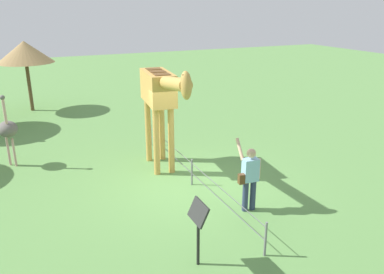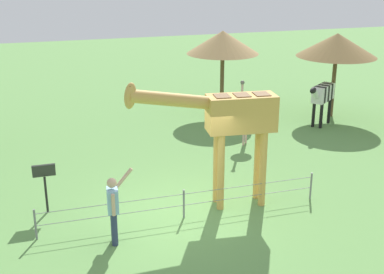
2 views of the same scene
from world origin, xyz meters
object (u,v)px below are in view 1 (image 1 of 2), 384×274
Objects in this scene: ostrich at (8,129)px; shade_hut_aside at (25,52)px; visitor at (250,176)px; info_sign at (198,221)px; giraffe at (161,95)px.

shade_hut_aside is (-6.79, 0.92, 1.51)m from ostrich.
visitor reaches higher than info_sign.
visitor is at bearing 18.76° from giraffe.
info_sign is (13.48, 2.24, -1.74)m from shade_hut_aside.
info_sign is at bearing -55.15° from visitor.
visitor is 1.31× the size of info_sign.
ostrich is 7.40m from info_sign.
giraffe is 1.19× the size of shade_hut_aside.
ostrich reaches higher than info_sign.
ostrich is (-2.20, -4.09, -1.12)m from giraffe.
giraffe is 2.19× the size of visitor.
visitor is 7.40m from ostrich.
shade_hut_aside is at bearing 172.30° from ostrich.
ostrich is 0.71× the size of shade_hut_aside.
shade_hut_aside is (-8.99, -3.17, 0.39)m from giraffe.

